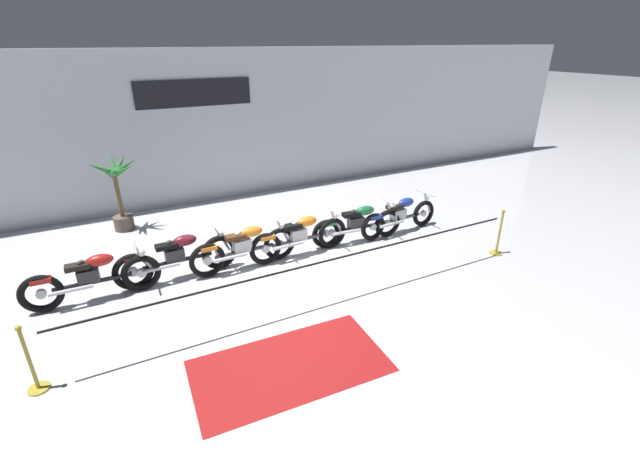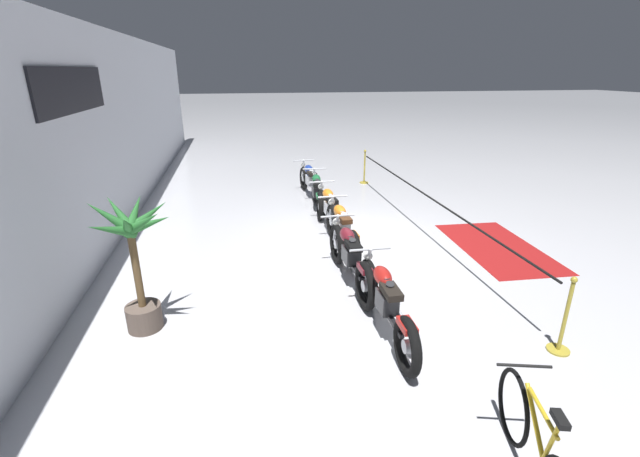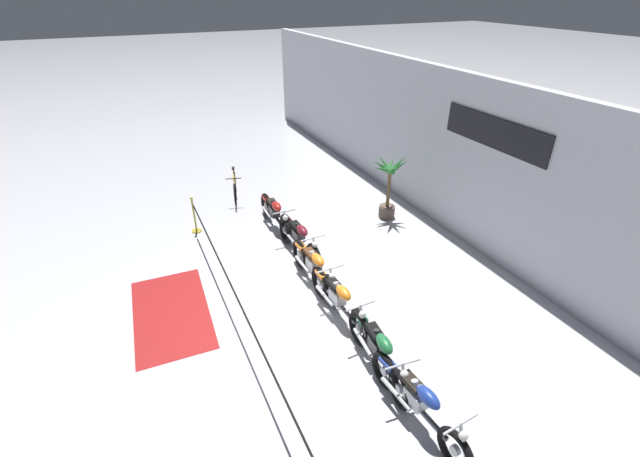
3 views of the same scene
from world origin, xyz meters
name	(u,v)px [view 2 (image 2 of 3)]	position (x,y,z in m)	size (l,w,h in m)	color
ground_plane	(360,238)	(0.00, 0.00, 0.00)	(120.00, 120.00, 0.00)	silver
back_wall	(82,147)	(0.00, 5.12, 2.10)	(28.00, 0.29, 4.20)	silver
motorcycle_red_0	(385,303)	(-3.44, 0.64, 0.46)	(2.34, 0.62, 0.94)	black
motorcycle_maroon_1	(350,257)	(-1.93, 0.74, 0.47)	(2.41, 0.62, 0.95)	black
motorcycle_orange_2	(342,229)	(-0.62, 0.55, 0.47)	(2.30, 0.62, 0.94)	black
motorcycle_orange_3	(330,210)	(0.63, 0.53, 0.46)	(2.35, 0.62, 0.94)	black
motorcycle_green_4	(317,192)	(2.12, 0.54, 0.45)	(2.28, 0.62, 0.92)	black
motorcycle_blue_5	(310,181)	(3.30, 0.51, 0.45)	(2.31, 0.62, 0.92)	black
bicycle	(535,449)	(-5.84, 0.15, 0.38)	(1.69, 0.60, 0.96)	black
potted_palm_left_of_row	(136,260)	(-2.70, 3.85, 1.04)	(1.14, 1.05, 1.91)	brown
stanchion_far_left	(452,220)	(-1.21, -1.42, 0.72)	(8.74, 0.28, 1.05)	gold
stanchion_mid_left	(364,172)	(4.53, -1.42, 0.36)	(0.28, 0.28, 1.05)	gold
floor_banner	(497,247)	(-1.01, -2.60, 0.00)	(2.81, 1.51, 0.01)	maroon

